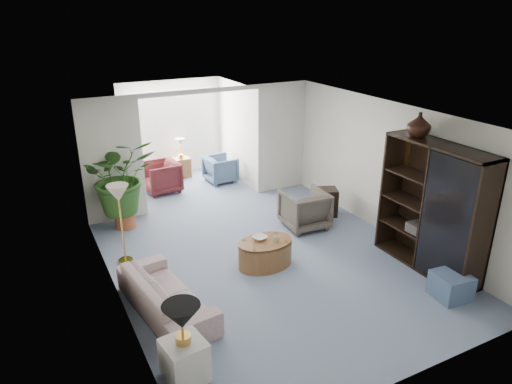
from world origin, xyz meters
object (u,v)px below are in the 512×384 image
wingback_chair (305,209)px  sunroom_chair_blue (221,169)px  coffee_table (265,253)px  ottoman (451,286)px  sunroom_table (182,168)px  table_lamp (182,317)px  cabinet_urn (419,125)px  end_table (185,360)px  entertainment_cabinet (433,208)px  coffee_bowl (260,238)px  framed_picture (398,150)px  sofa (166,294)px  side_table_dark (325,202)px  floor_lamp (118,193)px  plant_pot (125,219)px  coffee_cup (276,239)px  sunroom_chair_maroon (161,177)px

wingback_chair → sunroom_chair_blue: 3.16m
coffee_table → sunroom_chair_blue: (0.95, 4.07, 0.10)m
ottoman → sunroom_table: sunroom_table is taller
wingback_chair → ottoman: (0.63, -3.03, -0.18)m
table_lamp → ottoman: table_lamp is taller
cabinet_urn → table_lamp: bearing=-166.2°
ottoman → end_table: bearing=176.4°
table_lamp → sunroom_table: (2.26, 6.66, -0.61)m
entertainment_cabinet → cabinet_urn: 1.35m
coffee_bowl → cabinet_urn: cabinet_urn is taller
wingback_chair → sunroom_chair_blue: (-0.42, 3.13, -0.05)m
framed_picture → wingback_chair: (-1.20, 1.07, -1.32)m
sofa → coffee_table: bearing=-83.1°
ottoman → sunroom_table: size_ratio=0.97×
side_table_dark → ottoman: size_ratio=1.17×
coffee_table → sofa: bearing=-165.3°
floor_lamp → ottoman: (4.06, -3.29, -1.06)m
sofa → entertainment_cabinet: (4.20, -0.76, 0.78)m
side_table_dark → sunroom_chair_blue: (-1.12, 2.83, 0.04)m
coffee_bowl → entertainment_cabinet: size_ratio=0.11×
cabinet_urn → plant_pot: (-4.09, 3.32, -2.15)m
entertainment_cabinet → coffee_bowl: bearing=150.6°
floor_lamp → sunroom_table: bearing=58.0°
framed_picture → entertainment_cabinet: 1.31m
coffee_table → coffee_bowl: 0.28m
coffee_bowl → end_table: bearing=-136.0°
floor_lamp → coffee_bowl: 2.41m
coffee_bowl → coffee_cup: bearing=-45.0°
cabinet_urn → sunroom_chair_blue: bearing=106.2°
coffee_bowl → plant_pot: coffee_bowl is taller
side_table_dark → framed_picture: bearing=-69.9°
plant_pot → floor_lamp: bearing=-103.2°
coffee_bowl → coffee_cup: size_ratio=2.35×
floor_lamp → plant_pot: 1.78m
side_table_dark → sunroom_table: 4.04m
table_lamp → floor_lamp: bearing=90.1°
coffee_cup → plant_pot: coffee_cup is taller
framed_picture → coffee_bowl: 2.91m
sunroom_table → sunroom_chair_blue: bearing=-45.0°
sunroom_chair_blue → side_table_dark: bearing=-162.1°
end_table → table_lamp: size_ratio=1.16×
table_lamp → ottoman: 4.12m
end_table → entertainment_cabinet: 4.51m
sunroom_chair_blue → sunroom_chair_maroon: 1.50m
sofa → floor_lamp: bearing=-0.9°
coffee_cup → framed_picture: bearing=-0.8°
sunroom_chair_blue → sunroom_table: bearing=41.2°
framed_picture → wingback_chair: size_ratio=0.61×
floor_lamp → sofa: bearing=-83.1°
framed_picture → coffee_table: size_ratio=0.53×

